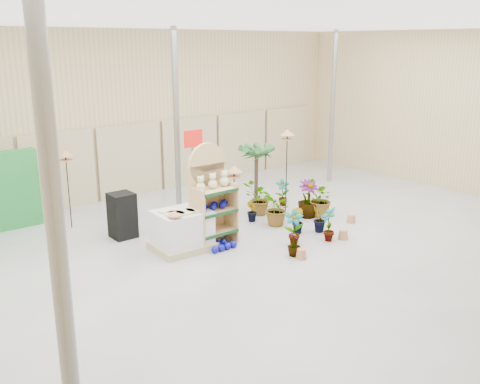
% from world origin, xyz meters
% --- Properties ---
extents(room, '(15.20, 12.10, 4.70)m').
position_xyz_m(room, '(0.00, 0.91, 2.21)').
color(room, gray).
rests_on(room, ground).
extents(display_shelf, '(0.90, 0.57, 2.15)m').
position_xyz_m(display_shelf, '(-0.47, 1.55, 0.98)').
color(display_shelf, tan).
rests_on(display_shelf, ground).
extents(teddy_bears, '(0.79, 0.20, 0.33)m').
position_xyz_m(teddy_bears, '(-0.45, 1.45, 1.36)').
color(teddy_bears, beige).
rests_on(teddy_bears, display_shelf).
extents(gazing_balls_shelf, '(0.79, 0.27, 0.15)m').
position_xyz_m(gazing_balls_shelf, '(-0.47, 1.43, 0.85)').
color(gazing_balls_shelf, '#0B0C90').
rests_on(gazing_balls_shelf, display_shelf).
extents(gazing_balls_floor, '(0.63, 0.39, 0.15)m').
position_xyz_m(gazing_balls_floor, '(-0.52, 1.11, 0.07)').
color(gazing_balls_floor, '#0B0C90').
rests_on(gazing_balls_floor, ground).
extents(pallet_stack, '(1.22, 1.03, 0.87)m').
position_xyz_m(pallet_stack, '(-1.15, 1.61, 0.41)').
color(pallet_stack, tan).
rests_on(pallet_stack, ground).
extents(charcoal_planters, '(0.50, 0.50, 1.00)m').
position_xyz_m(charcoal_planters, '(-1.76, 3.04, 0.50)').
color(charcoal_planters, black).
rests_on(charcoal_planters, ground).
extents(offer_sign, '(0.50, 0.08, 2.20)m').
position_xyz_m(offer_sign, '(0.10, 2.98, 1.57)').
color(offer_sign, gray).
rests_on(offer_sign, ground).
extents(bird_table_front, '(0.34, 0.34, 1.62)m').
position_xyz_m(bird_table_front, '(0.14, 1.50, 1.49)').
color(bird_table_front, black).
rests_on(bird_table_front, ground).
extents(bird_table_right, '(0.34, 0.34, 2.13)m').
position_xyz_m(bird_table_right, '(2.17, 1.99, 1.98)').
color(bird_table_right, black).
rests_on(bird_table_right, ground).
extents(bird_table_back, '(0.34, 0.34, 1.84)m').
position_xyz_m(bird_table_back, '(-2.40, 4.36, 1.71)').
color(bird_table_back, black).
rests_on(bird_table_back, ground).
extents(palm, '(0.70, 0.70, 1.75)m').
position_xyz_m(palm, '(1.93, 2.84, 1.50)').
color(palm, '#3C2920').
rests_on(palm, ground).
extents(potted_plant_0, '(0.49, 0.47, 0.77)m').
position_xyz_m(potted_plant_0, '(0.82, 0.35, 0.39)').
color(potted_plant_0, '#204E21').
rests_on(potted_plant_0, ground).
extents(potted_plant_1, '(0.31, 0.36, 0.56)m').
position_xyz_m(potted_plant_1, '(1.39, 0.81, 0.28)').
color(potted_plant_1, '#204E21').
rests_on(potted_plant_1, ground).
extents(potted_plant_2, '(0.95, 0.98, 0.83)m').
position_xyz_m(potted_plant_2, '(1.38, 1.46, 0.42)').
color(potted_plant_2, '#204E21').
rests_on(potted_plant_2, ground).
extents(potted_plant_3, '(0.64, 0.64, 0.92)m').
position_xyz_m(potted_plant_3, '(2.41, 1.46, 0.46)').
color(potted_plant_3, '#204E21').
rests_on(potted_plant_3, ground).
extents(potted_plant_4, '(0.45, 0.39, 0.71)m').
position_xyz_m(potted_plant_4, '(2.59, 2.54, 0.36)').
color(potted_plant_4, '#204E21').
rests_on(potted_plant_4, ground).
extents(potted_plant_5, '(0.33, 0.36, 0.53)m').
position_xyz_m(potted_plant_5, '(1.12, 2.04, 0.26)').
color(potted_plant_5, '#204E21').
rests_on(potted_plant_5, ground).
extents(potted_plant_6, '(0.81, 0.72, 0.82)m').
position_xyz_m(potted_plant_6, '(1.59, 2.34, 0.41)').
color(potted_plant_6, '#204E21').
rests_on(potted_plant_6, ground).
extents(potted_plant_7, '(0.32, 0.32, 0.49)m').
position_xyz_m(potted_plant_7, '(0.39, -0.10, 0.25)').
color(potted_plant_7, '#204E21').
rests_on(potted_plant_7, ground).
extents(potted_plant_8, '(0.41, 0.47, 0.76)m').
position_xyz_m(potted_plant_8, '(1.57, 0.04, 0.38)').
color(potted_plant_8, '#204E21').
rests_on(potted_plant_8, ground).
extents(potted_plant_9, '(0.43, 0.40, 0.62)m').
position_xyz_m(potted_plant_9, '(1.79, 0.52, 0.31)').
color(potted_plant_9, '#204E21').
rests_on(potted_plant_9, ground).
extents(potted_plant_10, '(0.83, 0.73, 0.89)m').
position_xyz_m(potted_plant_10, '(2.65, 1.30, 0.44)').
color(potted_plant_10, '#204E21').
rests_on(potted_plant_10, ground).
extents(potted_plant_11, '(0.50, 0.50, 0.65)m').
position_xyz_m(potted_plant_11, '(0.64, 2.54, 0.33)').
color(potted_plant_11, '#204E21').
rests_on(potted_plant_11, ground).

